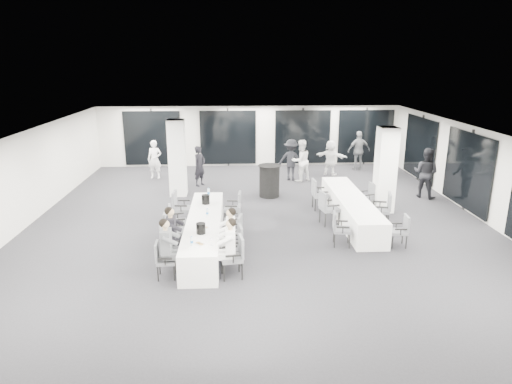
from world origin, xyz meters
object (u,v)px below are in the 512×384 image
banquet_table_side (351,208)px  chair_side_right_near (401,229)px  standing_guest_b (301,158)px  standing_guest_h (426,170)px  banquet_table_main (204,232)px  chair_main_right_mid (235,230)px  standing_guest_g (155,157)px  chair_main_left_fourth (175,219)px  chair_main_left_far (180,206)px  standing_guest_c (291,157)px  ice_bucket_near (201,228)px  chair_main_left_mid (172,228)px  chair_side_right_mid (384,207)px  chair_main_right_fourth (235,219)px  standing_guest_e (381,152)px  standing_guest_a (199,163)px  chair_main_right_near (235,254)px  chair_main_left_near (163,258)px  chair_main_right_second (235,242)px  chair_side_left_mid (327,206)px  chair_side_left_near (339,227)px  cocktail_table (269,181)px  chair_side_right_far (368,195)px  standing_guest_d (359,148)px  chair_side_left_far (318,192)px  ice_bucket_far (206,199)px  chair_main_left_second (167,242)px  standing_guest_f (331,155)px  chair_main_right_far (235,206)px

banquet_table_side → chair_side_right_near: (0.83, -2.15, 0.12)m
standing_guest_b → standing_guest_h: (4.19, -2.51, 0.06)m
banquet_table_side → banquet_table_main: bearing=-158.1°
chair_main_right_mid → standing_guest_g: (-3.35, 7.78, 0.37)m
chair_main_left_fourth → chair_main_left_far: bearing=170.1°
standing_guest_c → ice_bucket_near: bearing=84.9°
chair_main_left_mid → chair_side_right_mid: size_ratio=0.98×
chair_main_left_mid → chair_main_right_fourth: chair_main_left_mid is taller
standing_guest_c → standing_guest_e: size_ratio=1.02×
standing_guest_a → chair_main_left_mid: bearing=-146.1°
standing_guest_e → chair_main_right_near: bearing=156.0°
chair_main_left_near → chair_main_right_second: (1.66, 0.72, 0.05)m
chair_side_left_mid → standing_guest_b: 5.22m
chair_main_left_far → chair_side_left_near: 4.85m
cocktail_table → standing_guest_e: bearing=32.3°
chair_side_right_mid → chair_side_right_far: 1.57m
banquet_table_side → standing_guest_g: standing_guest_g is taller
standing_guest_d → standing_guest_b: bearing=25.3°
chair_side_left_far → chair_side_right_far: chair_side_left_far is taller
chair_main_left_far → chair_side_right_near: (6.13, -2.02, -0.09)m
standing_guest_g → cocktail_table: bearing=-25.9°
banquet_table_main → chair_main_right_second: (0.83, -1.20, 0.18)m
ice_bucket_far → chair_side_left_mid: bearing=1.5°
chair_side_left_far → ice_bucket_far: bearing=-69.0°
standing_guest_b → ice_bucket_near: (-3.57, -7.70, -0.10)m
chair_main_left_second → chair_main_right_near: chair_main_right_near is taller
chair_main_right_mid → chair_side_right_mid: (4.47, 1.57, 0.05)m
chair_side_left_far → standing_guest_d: (2.85, 5.57, 0.42)m
chair_main_left_second → standing_guest_h: bearing=108.0°
chair_main_left_second → standing_guest_e: 11.95m
banquet_table_main → ice_bucket_near: (-0.00, -1.09, 0.51)m
chair_main_left_second → chair_side_right_mid: 6.54m
chair_main_left_fourth → chair_main_left_far: size_ratio=0.94×
banquet_table_side → chair_side_left_near: size_ratio=5.34×
standing_guest_e → chair_side_left_far: bearing=152.6°
chair_side_right_far → ice_bucket_near: bearing=113.8°
chair_main_right_near → chair_main_right_second: chair_main_right_near is taller
chair_main_right_near → standing_guest_h: size_ratio=0.47×
chair_main_left_mid → standing_guest_f: size_ratio=0.59×
cocktail_table → chair_main_left_second: 6.29m
chair_main_right_second → chair_side_left_mid: (2.79, 2.61, 0.05)m
chair_side_left_near → standing_guest_f: 7.97m
banquet_table_main → banquet_table_side: (4.46, 1.79, 0.00)m
standing_guest_g → standing_guest_h: 10.79m
chair_main_right_fourth → standing_guest_h: (6.93, 3.50, 0.52)m
chair_main_right_near → chair_main_right_mid: bearing=-8.6°
chair_main_right_near → standing_guest_g: bearing=11.1°
chair_main_right_far → ice_bucket_far: (-0.86, -0.27, 0.31)m
standing_guest_f → ice_bucket_near: (-5.01, -8.72, 0.02)m
cocktail_table → chair_main_left_second: size_ratio=1.23×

